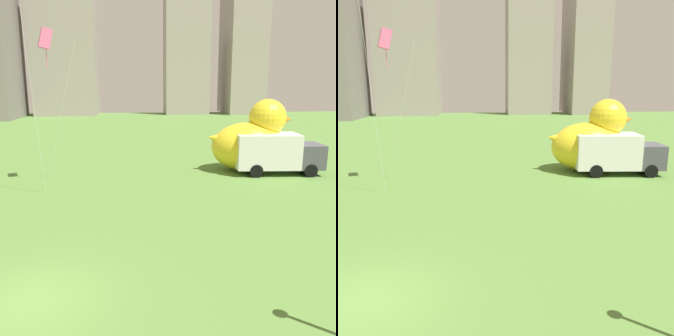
{
  "view_description": "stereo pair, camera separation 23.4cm",
  "coord_description": "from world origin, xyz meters",
  "views": [
    {
      "loc": [
        3.17,
        -9.92,
        6.31
      ],
      "look_at": [
        4.73,
        6.83,
        2.38
      ],
      "focal_mm": 39.1,
      "sensor_mm": 36.0,
      "label": 1
    },
    {
      "loc": [
        3.4,
        -9.94,
        6.31
      ],
      "look_at": [
        4.73,
        6.83,
        2.38
      ],
      "focal_mm": 39.1,
      "sensor_mm": 36.0,
      "label": 2
    }
  ],
  "objects": [
    {
      "name": "ground_plane",
      "position": [
        0.0,
        0.0,
        0.0
      ],
      "size": [
        140.0,
        140.0,
        0.0
      ],
      "primitive_type": "plane",
      "color": "#578139"
    },
    {
      "name": "giant_inflatable_duck",
      "position": [
        11.67,
        15.72,
        2.21
      ],
      "size": [
        6.27,
        4.03,
        5.2
      ],
      "color": "yellow",
      "rests_on": "ground"
    },
    {
      "name": "box_truck",
      "position": [
        13.07,
        14.57,
        1.45
      ],
      "size": [
        6.18,
        2.69,
        2.85
      ],
      "color": "white",
      "rests_on": "ground"
    },
    {
      "name": "city_skyline",
      "position": [
        -0.17,
        65.35,
        13.32
      ],
      "size": [
        56.16,
        20.34,
        33.04
      ],
      "color": "gray",
      "rests_on": "ground"
    },
    {
      "name": "kite_pink",
      "position": [
        -1.8,
        12.7,
        8.74
      ],
      "size": [
        2.33,
        1.99,
        9.4
      ],
      "color": "silver",
      "rests_on": "ground"
    }
  ]
}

